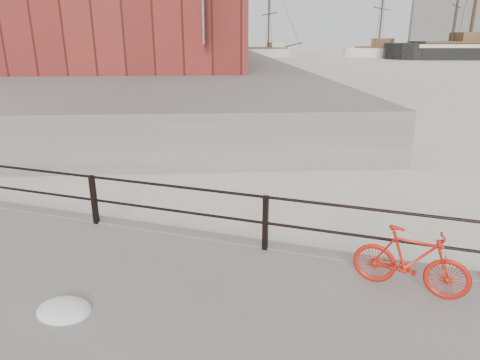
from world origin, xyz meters
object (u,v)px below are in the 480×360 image
Objects in this scene: workboat_near at (111,84)px; workboat_far at (112,68)px; bicycle at (411,260)px; schooner_mid at (412,58)px; schooner_left at (241,57)px.

workboat_near and workboat_far have the same top height.
schooner_mid is (3.83, 83.74, -0.84)m from bicycle.
schooner_mid is 1.18× the size of schooner_left.
workboat_near is at bearing -113.89° from schooner_left.
schooner_mid is 55.92m from workboat_far.
bicycle is 0.07× the size of schooner_left.
bicycle is 54.58m from workboat_far.
schooner_mid reaches higher than bicycle.
bicycle is 0.06× the size of schooner_mid.
schooner_left is 50.21m from workboat_near.
workboat_near is 1.16× the size of workboat_far.
workboat_near is at bearing 140.37° from bicycle.
workboat_near reaches higher than bicycle.
schooner_left is at bearing -152.76° from schooner_mid.
workboat_near is at bearing -101.27° from schooner_mid.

